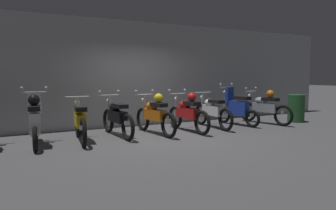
{
  "coord_description": "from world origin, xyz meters",
  "views": [
    {
      "loc": [
        -3.6,
        -7.02,
        1.55
      ],
      "look_at": [
        0.41,
        0.45,
        0.75
      ],
      "focal_mm": 33.99,
      "sensor_mm": 36.0,
      "label": 1
    }
  ],
  "objects_px": {
    "motorbike_slot_5": "(188,112)",
    "trash_bin": "(296,108)",
    "motorbike_slot_1": "(35,120)",
    "motorbike_slot_6": "(212,111)",
    "motorbike_slot_8": "(265,107)",
    "motorbike_slot_2": "(80,121)",
    "motorbike_slot_7": "(237,108)",
    "motorbike_slot_4": "(155,114)",
    "motorbike_slot_3": "(117,117)"
  },
  "relations": [
    {
      "from": "motorbike_slot_5",
      "to": "motorbike_slot_2",
      "type": "bearing_deg",
      "value": 179.02
    },
    {
      "from": "motorbike_slot_7",
      "to": "motorbike_slot_4",
      "type": "bearing_deg",
      "value": -176.38
    },
    {
      "from": "motorbike_slot_8",
      "to": "motorbike_slot_1",
      "type": "bearing_deg",
      "value": -179.81
    },
    {
      "from": "motorbike_slot_1",
      "to": "motorbike_slot_5",
      "type": "relative_size",
      "value": 0.86
    },
    {
      "from": "motorbike_slot_6",
      "to": "trash_bin",
      "type": "relative_size",
      "value": 2.15
    },
    {
      "from": "motorbike_slot_4",
      "to": "motorbike_slot_7",
      "type": "xyz_separation_m",
      "value": [
        2.91,
        0.18,
        -0.0
      ]
    },
    {
      "from": "motorbike_slot_3",
      "to": "motorbike_slot_7",
      "type": "relative_size",
      "value": 1.17
    },
    {
      "from": "motorbike_slot_5",
      "to": "motorbike_slot_3",
      "type": "bearing_deg",
      "value": 172.65
    },
    {
      "from": "motorbike_slot_4",
      "to": "motorbike_slot_3",
      "type": "bearing_deg",
      "value": 169.38
    },
    {
      "from": "motorbike_slot_1",
      "to": "motorbike_slot_6",
      "type": "relative_size",
      "value": 0.86
    },
    {
      "from": "motorbike_slot_2",
      "to": "motorbike_slot_8",
      "type": "xyz_separation_m",
      "value": [
        5.83,
        -0.0,
        0.04
      ]
    },
    {
      "from": "motorbike_slot_6",
      "to": "motorbike_slot_7",
      "type": "distance_m",
      "value": 0.97
    },
    {
      "from": "motorbike_slot_2",
      "to": "motorbike_slot_5",
      "type": "height_order",
      "value": "motorbike_slot_5"
    },
    {
      "from": "motorbike_slot_3",
      "to": "motorbike_slot_4",
      "type": "bearing_deg",
      "value": -10.62
    },
    {
      "from": "motorbike_slot_2",
      "to": "motorbike_slot_4",
      "type": "distance_m",
      "value": 1.94
    },
    {
      "from": "motorbike_slot_8",
      "to": "motorbike_slot_4",
      "type": "bearing_deg",
      "value": 179.71
    },
    {
      "from": "trash_bin",
      "to": "motorbike_slot_1",
      "type": "bearing_deg",
      "value": 178.66
    },
    {
      "from": "motorbike_slot_4",
      "to": "motorbike_slot_8",
      "type": "relative_size",
      "value": 1.01
    },
    {
      "from": "motorbike_slot_3",
      "to": "motorbike_slot_6",
      "type": "distance_m",
      "value": 2.92
    },
    {
      "from": "motorbike_slot_5",
      "to": "trash_bin",
      "type": "distance_m",
      "value": 4.13
    },
    {
      "from": "motorbike_slot_6",
      "to": "motorbike_slot_8",
      "type": "bearing_deg",
      "value": -4.5
    },
    {
      "from": "motorbike_slot_1",
      "to": "motorbike_slot_6",
      "type": "bearing_deg",
      "value": 2.06
    },
    {
      "from": "motorbike_slot_4",
      "to": "motorbike_slot_5",
      "type": "bearing_deg",
      "value": -4.04
    },
    {
      "from": "motorbike_slot_5",
      "to": "motorbike_slot_7",
      "type": "distance_m",
      "value": 1.95
    },
    {
      "from": "motorbike_slot_2",
      "to": "motorbike_slot_8",
      "type": "relative_size",
      "value": 1.01
    },
    {
      "from": "motorbike_slot_3",
      "to": "trash_bin",
      "type": "distance_m",
      "value": 6.08
    },
    {
      "from": "motorbike_slot_1",
      "to": "motorbike_slot_5",
      "type": "xyz_separation_m",
      "value": [
        3.88,
        -0.03,
        -0.04
      ]
    },
    {
      "from": "trash_bin",
      "to": "motorbike_slot_7",
      "type": "bearing_deg",
      "value": 169.3
    },
    {
      "from": "motorbike_slot_1",
      "to": "motorbike_slot_3",
      "type": "bearing_deg",
      "value": 6.58
    },
    {
      "from": "motorbike_slot_2",
      "to": "motorbike_slot_6",
      "type": "bearing_deg",
      "value": 2.24
    },
    {
      "from": "motorbike_slot_4",
      "to": "motorbike_slot_6",
      "type": "distance_m",
      "value": 1.95
    },
    {
      "from": "motorbike_slot_2",
      "to": "motorbike_slot_5",
      "type": "bearing_deg",
      "value": -0.98
    },
    {
      "from": "motorbike_slot_1",
      "to": "motorbike_slot_4",
      "type": "relative_size",
      "value": 0.86
    },
    {
      "from": "motorbike_slot_3",
      "to": "trash_bin",
      "type": "xyz_separation_m",
      "value": [
        6.07,
        -0.41,
        -0.04
      ]
    },
    {
      "from": "motorbike_slot_1",
      "to": "motorbike_slot_4",
      "type": "bearing_deg",
      "value": 0.82
    },
    {
      "from": "motorbike_slot_7",
      "to": "motorbike_slot_8",
      "type": "distance_m",
      "value": 1.0
    },
    {
      "from": "motorbike_slot_1",
      "to": "motorbike_slot_2",
      "type": "relative_size",
      "value": 0.86
    },
    {
      "from": "motorbike_slot_1",
      "to": "motorbike_slot_6",
      "type": "height_order",
      "value": "motorbike_slot_1"
    },
    {
      "from": "motorbike_slot_1",
      "to": "trash_bin",
      "type": "bearing_deg",
      "value": -1.34
    },
    {
      "from": "motorbike_slot_5",
      "to": "trash_bin",
      "type": "height_order",
      "value": "motorbike_slot_5"
    },
    {
      "from": "motorbike_slot_1",
      "to": "motorbike_slot_7",
      "type": "xyz_separation_m",
      "value": [
        5.82,
        0.23,
        -0.04
      ]
    },
    {
      "from": "motorbike_slot_2",
      "to": "trash_bin",
      "type": "distance_m",
      "value": 7.04
    },
    {
      "from": "motorbike_slot_6",
      "to": "motorbike_slot_8",
      "type": "relative_size",
      "value": 1.01
    },
    {
      "from": "motorbike_slot_1",
      "to": "motorbike_slot_2",
      "type": "distance_m",
      "value": 0.98
    },
    {
      "from": "motorbike_slot_3",
      "to": "motorbike_slot_6",
      "type": "height_order",
      "value": "motorbike_slot_3"
    },
    {
      "from": "motorbike_slot_3",
      "to": "motorbike_slot_7",
      "type": "distance_m",
      "value": 3.88
    },
    {
      "from": "motorbike_slot_1",
      "to": "trash_bin",
      "type": "distance_m",
      "value": 8.01
    },
    {
      "from": "motorbike_slot_3",
      "to": "motorbike_slot_5",
      "type": "height_order",
      "value": "same"
    },
    {
      "from": "motorbike_slot_1",
      "to": "motorbike_slot_7",
      "type": "height_order",
      "value": "same"
    },
    {
      "from": "motorbike_slot_7",
      "to": "trash_bin",
      "type": "height_order",
      "value": "motorbike_slot_7"
    }
  ]
}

